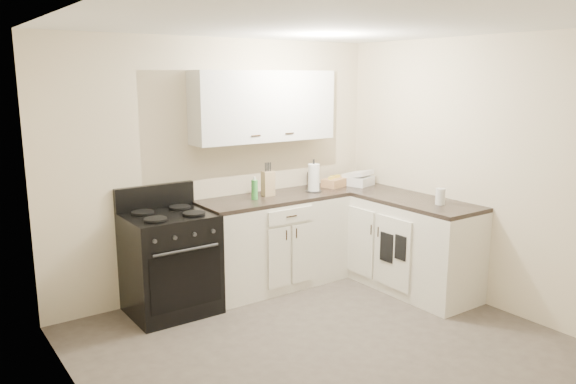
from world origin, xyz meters
TOP-DOWN VIEW (x-y plane):
  - floor at (0.00, 0.00)m, footprint 3.60×3.60m
  - ceiling at (0.00, 0.00)m, footprint 3.60×3.60m
  - wall_back at (0.00, 1.80)m, footprint 3.60×0.00m
  - wall_right at (1.80, 0.00)m, footprint 0.00×3.60m
  - wall_left at (-1.80, 0.00)m, footprint 0.00×3.60m
  - wall_front at (0.00, -1.80)m, footprint 3.60×0.00m
  - base_cabinets_back at (0.43, 1.50)m, footprint 1.55×0.60m
  - base_cabinets_right at (1.50, 0.85)m, footprint 0.60×1.90m
  - countertop_back at (0.43, 1.50)m, footprint 1.55×0.60m
  - countertop_right at (1.50, 0.85)m, footprint 0.60×1.90m
  - upper_cabinets at (0.43, 1.65)m, footprint 1.55×0.30m
  - stove at (-0.72, 1.48)m, footprint 0.76×0.65m
  - knife_block at (0.41, 1.56)m, footprint 0.12×0.11m
  - paper_towel at (0.92, 1.46)m, footprint 0.16×0.16m
  - soap_bottle at (0.20, 1.49)m, footprint 0.07×0.07m
  - picture_frame at (1.12, 1.75)m, footprint 0.13×0.05m
  - wicker_basket at (1.27, 1.55)m, footprint 0.31×0.24m
  - countertop_grill at (1.55, 1.45)m, footprint 0.34×0.32m
  - glass_jar at (1.52, 0.29)m, footprint 0.09×0.09m
  - oven_mitt_near at (1.18, 0.44)m, footprint 0.02×0.14m
  - oven_mitt_far at (1.18, 0.62)m, footprint 0.02×0.17m

SIDE VIEW (x-z plane):
  - floor at x=0.00m, z-range 0.00..0.00m
  - base_cabinets_back at x=0.43m, z-range 0.00..0.90m
  - base_cabinets_right at x=1.50m, z-range 0.00..0.90m
  - stove at x=-0.72m, z-range 0.00..0.92m
  - oven_mitt_far at x=1.18m, z-range 0.35..0.63m
  - oven_mitt_near at x=1.18m, z-range 0.41..0.65m
  - countertop_back at x=0.43m, z-range 0.90..0.94m
  - countertop_right at x=1.50m, z-range 0.90..0.94m
  - wicker_basket at x=1.27m, z-range 0.94..1.03m
  - countertop_grill at x=1.55m, z-range 0.94..1.04m
  - glass_jar at x=1.52m, z-range 0.94..1.09m
  - picture_frame at x=1.12m, z-range 0.94..1.10m
  - soap_bottle at x=0.20m, z-range 0.94..1.14m
  - knife_block at x=0.41m, z-range 0.94..1.19m
  - paper_towel at x=0.92m, z-range 0.94..1.23m
  - wall_back at x=0.00m, z-range -0.55..3.05m
  - wall_right at x=1.80m, z-range -0.55..3.05m
  - wall_left at x=-1.80m, z-range -0.55..3.05m
  - wall_front at x=0.00m, z-range -0.55..3.05m
  - upper_cabinets at x=0.43m, z-range 1.49..2.19m
  - ceiling at x=0.00m, z-range 2.50..2.50m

